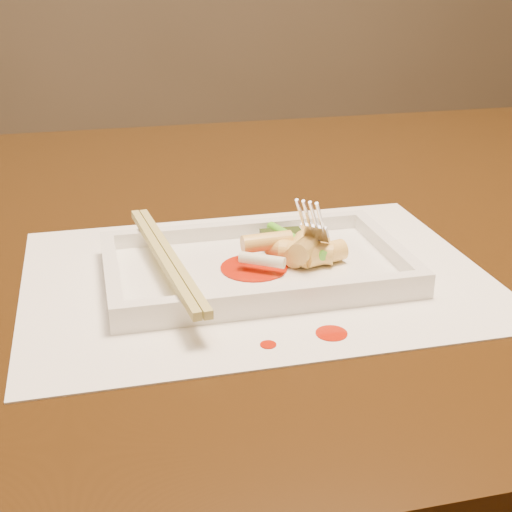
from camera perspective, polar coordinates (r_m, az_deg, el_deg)
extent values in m
cube|color=black|center=(0.79, 2.59, 2.16)|extent=(1.40, 0.90, 0.04)
cube|color=white|center=(0.63, 0.00, -1.58)|extent=(0.40, 0.30, 0.00)
cylinder|color=#B41905|center=(0.54, 6.06, -6.16)|extent=(0.02, 0.02, 0.00)
cylinder|color=#B41905|center=(0.52, 0.98, -7.10)|extent=(0.01, 0.01, 0.00)
cube|color=white|center=(0.62, 0.00, -1.18)|extent=(0.26, 0.16, 0.01)
cube|color=white|center=(0.69, -1.46, 2.14)|extent=(0.26, 0.01, 0.01)
cube|color=white|center=(0.56, 1.80, -3.22)|extent=(0.26, 0.01, 0.01)
cube|color=white|center=(0.61, -11.48, -1.35)|extent=(0.01, 0.14, 0.01)
cube|color=white|center=(0.66, 10.55, 0.76)|extent=(0.01, 0.14, 0.01)
cube|color=black|center=(0.66, 2.12, 1.41)|extent=(0.04, 0.03, 0.01)
cylinder|color=#EAEACC|center=(0.61, 0.50, -0.32)|extent=(0.04, 0.03, 0.01)
cylinder|color=green|center=(0.65, 3.21, 1.27)|extent=(0.03, 0.08, 0.01)
cube|color=tan|center=(0.60, -7.59, -0.07)|extent=(0.03, 0.23, 0.01)
cube|color=tan|center=(0.60, -6.84, 0.00)|extent=(0.03, 0.23, 0.01)
cylinder|color=#B41905|center=(0.62, -0.16, -0.94)|extent=(0.06, 0.06, 0.00)
cylinder|color=#FCDE76|center=(0.63, 4.05, 0.28)|extent=(0.05, 0.04, 0.02)
cylinder|color=#FCDE76|center=(0.63, 5.48, 0.22)|extent=(0.04, 0.03, 0.02)
cylinder|color=#FCDE76|center=(0.62, 4.21, 0.79)|extent=(0.04, 0.04, 0.02)
cylinder|color=#FCDE76|center=(0.63, 3.48, 0.58)|extent=(0.04, 0.05, 0.02)
cylinder|color=#FCDE76|center=(0.63, 2.72, 0.35)|extent=(0.04, 0.05, 0.02)
cylinder|color=#FCDE76|center=(0.63, 0.87, 1.15)|extent=(0.05, 0.02, 0.02)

